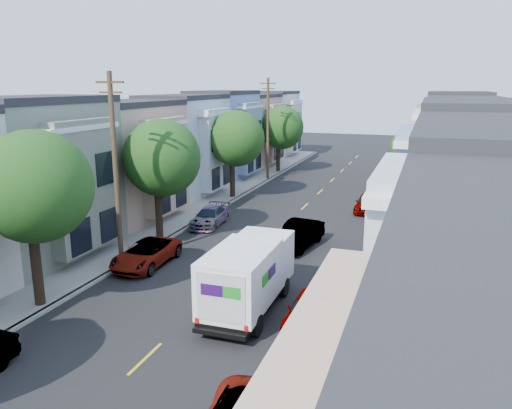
{
  "coord_description": "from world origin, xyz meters",
  "views": [
    {
      "loc": [
        8.9,
        -19.76,
        9.48
      ],
      "look_at": [
        -0.94,
        8.81,
        2.2
      ],
      "focal_mm": 35.0,
      "sensor_mm": 36.0,
      "label": 1
    }
  ],
  "objects_px": {
    "lead_sedan": "(299,235)",
    "parked_left_d": "(210,217)",
    "tree_c": "(161,158)",
    "fedex_truck": "(249,273)",
    "utility_pole_far": "(268,129)",
    "parked_right_b": "(309,310)",
    "tree_d": "(235,139)",
    "parked_right_c": "(367,203)",
    "tree_b": "(34,187)",
    "parked_left_c": "(146,254)",
    "parked_right_d": "(382,178)",
    "tree_far_r": "(405,149)",
    "utility_pole_near": "(116,170)",
    "tree_e": "(281,128)"
  },
  "relations": [
    {
      "from": "lead_sedan",
      "to": "parked_left_d",
      "type": "relative_size",
      "value": 1.11
    },
    {
      "from": "tree_c",
      "to": "fedex_truck",
      "type": "distance_m",
      "value": 11.94
    },
    {
      "from": "utility_pole_far",
      "to": "lead_sedan",
      "type": "relative_size",
      "value": 2.16
    },
    {
      "from": "lead_sedan",
      "to": "parked_left_d",
      "type": "distance_m",
      "value": 7.41
    },
    {
      "from": "fedex_truck",
      "to": "parked_right_b",
      "type": "height_order",
      "value": "fedex_truck"
    },
    {
      "from": "tree_d",
      "to": "parked_right_c",
      "type": "bearing_deg",
      "value": -5.72
    },
    {
      "from": "tree_b",
      "to": "fedex_truck",
      "type": "xyz_separation_m",
      "value": [
        8.42,
        2.69,
        -3.71
      ]
    },
    {
      "from": "parked_left_c",
      "to": "parked_right_d",
      "type": "distance_m",
      "value": 29.1
    },
    {
      "from": "parked_left_c",
      "to": "parked_right_b",
      "type": "distance_m",
      "value": 10.52
    },
    {
      "from": "parked_right_c",
      "to": "parked_right_d",
      "type": "height_order",
      "value": "parked_right_c"
    },
    {
      "from": "fedex_truck",
      "to": "tree_far_r",
      "type": "bearing_deg",
      "value": 80.68
    },
    {
      "from": "parked_left_d",
      "to": "utility_pole_near",
      "type": "bearing_deg",
      "value": -103.03
    },
    {
      "from": "tree_e",
      "to": "lead_sedan",
      "type": "height_order",
      "value": "tree_e"
    },
    {
      "from": "tree_d",
      "to": "parked_left_c",
      "type": "bearing_deg",
      "value": -85.24
    },
    {
      "from": "fedex_truck",
      "to": "parked_right_b",
      "type": "distance_m",
      "value": 3.0
    },
    {
      "from": "tree_e",
      "to": "lead_sedan",
      "type": "distance_m",
      "value": 26.52
    },
    {
      "from": "tree_far_r",
      "to": "parked_right_d",
      "type": "xyz_separation_m",
      "value": [
        -2.0,
        0.78,
        -2.97
      ]
    },
    {
      "from": "tree_d",
      "to": "utility_pole_far",
      "type": "distance_m",
      "value": 8.93
    },
    {
      "from": "lead_sedan",
      "to": "parked_right_b",
      "type": "distance_m",
      "value": 9.95
    },
    {
      "from": "tree_b",
      "to": "parked_left_d",
      "type": "height_order",
      "value": "tree_b"
    },
    {
      "from": "lead_sedan",
      "to": "parked_right_d",
      "type": "distance_m",
      "value": 21.89
    },
    {
      "from": "tree_c",
      "to": "tree_d",
      "type": "bearing_deg",
      "value": 90.0
    },
    {
      "from": "tree_e",
      "to": "parked_right_d",
      "type": "distance_m",
      "value": 12.4
    },
    {
      "from": "tree_c",
      "to": "utility_pole_far",
      "type": "bearing_deg",
      "value": 89.99
    },
    {
      "from": "fedex_truck",
      "to": "utility_pole_far",
      "type": "bearing_deg",
      "value": 105.9
    },
    {
      "from": "utility_pole_near",
      "to": "parked_right_d",
      "type": "distance_m",
      "value": 30.18
    },
    {
      "from": "lead_sedan",
      "to": "parked_right_c",
      "type": "xyz_separation_m",
      "value": [
        2.85,
        10.0,
        -0.08
      ]
    },
    {
      "from": "tree_d",
      "to": "utility_pole_far",
      "type": "relative_size",
      "value": 0.75
    },
    {
      "from": "tree_e",
      "to": "fedex_truck",
      "type": "relative_size",
      "value": 1.17
    },
    {
      "from": "parked_right_b",
      "to": "parked_right_c",
      "type": "bearing_deg",
      "value": 91.75
    },
    {
      "from": "fedex_truck",
      "to": "parked_right_c",
      "type": "relative_size",
      "value": 1.47
    },
    {
      "from": "utility_pole_far",
      "to": "parked_right_c",
      "type": "height_order",
      "value": "utility_pole_far"
    },
    {
      "from": "parked_right_b",
      "to": "parked_right_d",
      "type": "xyz_separation_m",
      "value": [
        0.0,
        31.23,
        -0.05
      ]
    },
    {
      "from": "parked_right_b",
      "to": "tree_d",
      "type": "bearing_deg",
      "value": 120.22
    },
    {
      "from": "parked_left_c",
      "to": "utility_pole_far",
      "type": "bearing_deg",
      "value": 92.16
    },
    {
      "from": "utility_pole_far",
      "to": "fedex_truck",
      "type": "bearing_deg",
      "value": -73.84
    },
    {
      "from": "tree_c",
      "to": "utility_pole_near",
      "type": "relative_size",
      "value": 0.75
    },
    {
      "from": "fedex_truck",
      "to": "tree_b",
      "type": "bearing_deg",
      "value": -162.55
    },
    {
      "from": "utility_pole_near",
      "to": "fedex_truck",
      "type": "distance_m",
      "value": 9.61
    },
    {
      "from": "fedex_truck",
      "to": "parked_left_d",
      "type": "height_order",
      "value": "fedex_truck"
    },
    {
      "from": "tree_far_r",
      "to": "parked_right_d",
      "type": "relative_size",
      "value": 1.17
    },
    {
      "from": "tree_b",
      "to": "tree_far_r",
      "type": "height_order",
      "value": "tree_b"
    },
    {
      "from": "lead_sedan",
      "to": "parked_right_d",
      "type": "relative_size",
      "value": 1.05
    },
    {
      "from": "tree_e",
      "to": "parked_right_b",
      "type": "relative_size",
      "value": 1.8
    },
    {
      "from": "tree_d",
      "to": "utility_pole_near",
      "type": "xyz_separation_m",
      "value": [
        0.0,
        -17.07,
        0.07
      ]
    },
    {
      "from": "tree_d",
      "to": "parked_left_c",
      "type": "xyz_separation_m",
      "value": [
        1.4,
        -16.82,
        -4.42
      ]
    },
    {
      "from": "lead_sedan",
      "to": "parked_left_c",
      "type": "height_order",
      "value": "lead_sedan"
    },
    {
      "from": "tree_b",
      "to": "tree_c",
      "type": "distance_m",
      "value": 10.41
    },
    {
      "from": "utility_pole_near",
      "to": "parked_left_d",
      "type": "distance_m",
      "value": 9.75
    },
    {
      "from": "tree_b",
      "to": "tree_far_r",
      "type": "bearing_deg",
      "value": 67.98
    }
  ]
}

